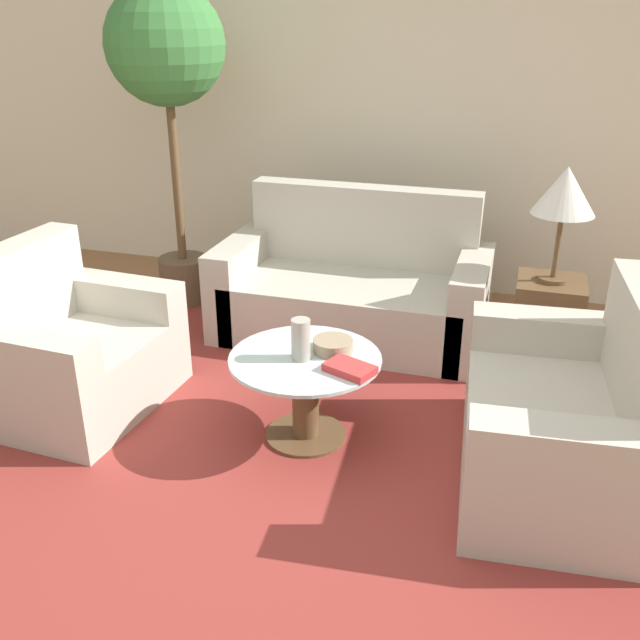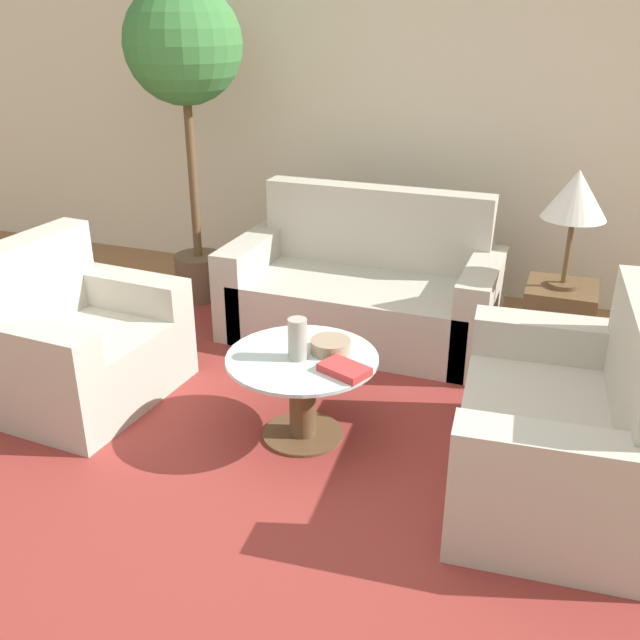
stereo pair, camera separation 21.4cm
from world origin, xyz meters
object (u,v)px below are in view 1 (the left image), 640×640
at_px(table_lamp, 565,193).
at_px(book_stack, 350,369).
at_px(sofa_main, 354,291).
at_px(coffee_table, 305,386).
at_px(loveseat, 575,425).
at_px(potted_plant, 167,67).
at_px(vase, 301,340).
at_px(bowl, 333,346).
at_px(armchair, 69,355).

distance_m(table_lamp, book_stack, 1.66).
bearing_deg(sofa_main, coffee_table, -86.12).
distance_m(coffee_table, book_stack, 0.32).
relative_size(loveseat, potted_plant, 0.61).
relative_size(vase, bowl, 1.04).
height_order(loveseat, book_stack, loveseat).
height_order(coffee_table, table_lamp, table_lamp).
xyz_separation_m(potted_plant, bowl, (1.55, -1.40, -1.17)).
bearing_deg(sofa_main, table_lamp, -7.20).
bearing_deg(armchair, book_stack, -88.38).
xyz_separation_m(armchair, vase, (1.33, 0.02, 0.27)).
bearing_deg(table_lamp, vase, -133.97).
relative_size(coffee_table, potted_plant, 0.34).
bearing_deg(book_stack, loveseat, 27.51).
height_order(armchair, potted_plant, potted_plant).
distance_m(coffee_table, potted_plant, 2.48).
bearing_deg(coffee_table, armchair, -178.12).
relative_size(sofa_main, loveseat, 1.30).
xyz_separation_m(armchair, coffee_table, (1.34, 0.04, 0.00)).
distance_m(table_lamp, potted_plant, 2.66).
bearing_deg(armchair, sofa_main, -39.11).
distance_m(loveseat, vase, 1.32).
height_order(sofa_main, potted_plant, potted_plant).
bearing_deg(loveseat, vase, -93.04).
relative_size(loveseat, table_lamp, 2.00).
relative_size(sofa_main, bowl, 8.71).
bearing_deg(bowl, vase, -135.81).
distance_m(armchair, potted_plant, 2.06).
bearing_deg(loveseat, table_lamp, -178.13).
distance_m(table_lamp, bowl, 1.60).
bearing_deg(potted_plant, book_stack, -43.27).
relative_size(loveseat, vase, 6.43).
height_order(coffee_table, vase, vase).
height_order(loveseat, coffee_table, loveseat).
relative_size(loveseat, book_stack, 5.08).
bearing_deg(coffee_table, sofa_main, 93.88).
relative_size(table_lamp, bowl, 3.35).
bearing_deg(loveseat, book_stack, -89.03).
height_order(loveseat, table_lamp, table_lamp).
bearing_deg(coffee_table, bowl, 41.05).
relative_size(sofa_main, book_stack, 6.59).
relative_size(loveseat, coffee_table, 1.77).
bearing_deg(book_stack, coffee_table, -177.79).
xyz_separation_m(sofa_main, table_lamp, (1.23, -0.16, 0.78)).
xyz_separation_m(loveseat, potted_plant, (-2.72, 1.48, 1.37)).
xyz_separation_m(sofa_main, loveseat, (1.37, -1.31, -0.00)).
height_order(armchair, loveseat, loveseat).
bearing_deg(potted_plant, loveseat, -28.59).
bearing_deg(armchair, bowl, -81.21).
relative_size(vase, book_stack, 0.79).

